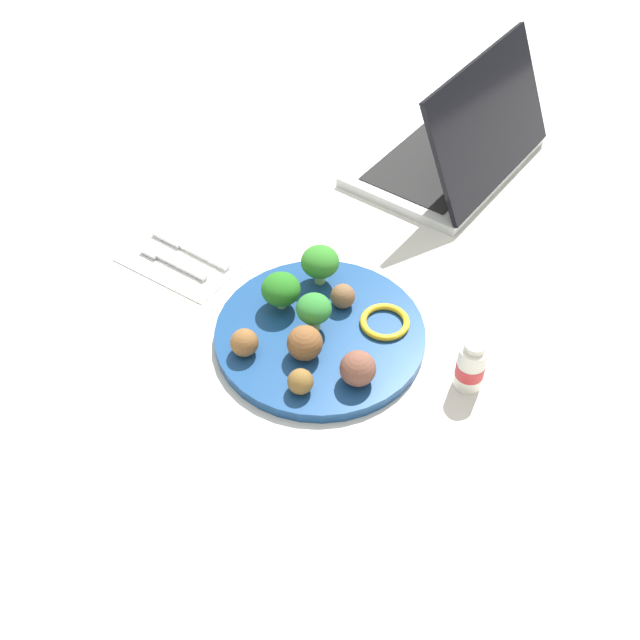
# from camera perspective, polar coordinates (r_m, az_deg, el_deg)

# --- Properties ---
(ground_plane) EXTENTS (4.00, 4.00, 0.00)m
(ground_plane) POSITION_cam_1_polar(r_m,az_deg,el_deg) (1.03, -0.00, -1.40)
(ground_plane) COLOR silver
(plate) EXTENTS (0.28, 0.28, 0.02)m
(plate) POSITION_cam_1_polar(r_m,az_deg,el_deg) (1.02, -0.00, -1.09)
(plate) COLOR navy
(plate) RESTS_ON ground_plane
(broccoli_floret_far_rim) EXTENTS (0.05, 0.05, 0.05)m
(broccoli_floret_far_rim) POSITION_cam_1_polar(r_m,az_deg,el_deg) (0.99, -0.42, 0.82)
(broccoli_floret_far_rim) COLOR #A3BB6C
(broccoli_floret_far_rim) RESTS_ON plate
(broccoli_floret_back_left) EXTENTS (0.05, 0.05, 0.05)m
(broccoli_floret_back_left) POSITION_cam_1_polar(r_m,az_deg,el_deg) (1.02, -2.92, 2.29)
(broccoli_floret_back_left) COLOR #8ECF83
(broccoli_floret_back_left) RESTS_ON plate
(broccoli_floret_mid_left) EXTENTS (0.05, 0.05, 0.06)m
(broccoli_floret_mid_left) POSITION_cam_1_polar(r_m,az_deg,el_deg) (1.06, 0.01, 4.32)
(broccoli_floret_mid_left) COLOR #9ACA73
(broccoli_floret_mid_left) RESTS_ON plate
(meatball_near_rim) EXTENTS (0.03, 0.03, 0.03)m
(meatball_near_rim) POSITION_cam_1_polar(r_m,az_deg,el_deg) (0.94, -1.47, -4.60)
(meatball_near_rim) COLOR brown
(meatball_near_rim) RESTS_ON plate
(meatball_mid_right) EXTENTS (0.03, 0.03, 0.03)m
(meatball_mid_right) POSITION_cam_1_polar(r_m,az_deg,el_deg) (1.03, 1.92, 1.69)
(meatball_mid_right) COLOR brown
(meatball_mid_right) RESTS_ON plate
(meatball_far_rim) EXTENTS (0.05, 0.05, 0.05)m
(meatball_far_rim) POSITION_cam_1_polar(r_m,az_deg,el_deg) (0.94, 2.83, -3.62)
(meatball_far_rim) COLOR brown
(meatball_far_rim) RESTS_ON plate
(meatball_back_right) EXTENTS (0.04, 0.04, 0.04)m
(meatball_back_right) POSITION_cam_1_polar(r_m,az_deg,el_deg) (0.98, -5.64, -1.68)
(meatball_back_right) COLOR brown
(meatball_back_right) RESTS_ON plate
(meatball_center) EXTENTS (0.05, 0.05, 0.05)m
(meatball_center) POSITION_cam_1_polar(r_m,az_deg,el_deg) (0.97, -1.14, -1.73)
(meatball_center) COLOR brown
(meatball_center) RESTS_ON plate
(pepper_ring_front_right) EXTENTS (0.09, 0.09, 0.01)m
(pepper_ring_front_right) POSITION_cam_1_polar(r_m,az_deg,el_deg) (1.02, 4.84, -0.14)
(pepper_ring_front_right) COLOR yellow
(pepper_ring_front_right) RESTS_ON plate
(napkin) EXTENTS (0.17, 0.12, 0.01)m
(napkin) POSITION_cam_1_polar(r_m,az_deg,el_deg) (1.16, -10.14, 4.57)
(napkin) COLOR white
(napkin) RESTS_ON ground_plane
(fork) EXTENTS (0.12, 0.02, 0.01)m
(fork) POSITION_cam_1_polar(r_m,az_deg,el_deg) (1.15, -11.04, 4.39)
(fork) COLOR silver
(fork) RESTS_ON napkin
(knife) EXTENTS (0.15, 0.02, 0.01)m
(knife) POSITION_cam_1_polar(r_m,az_deg,el_deg) (1.17, -9.85, 5.38)
(knife) COLOR white
(knife) RESTS_ON napkin
(yogurt_bottle) EXTENTS (0.04, 0.04, 0.08)m
(yogurt_bottle) POSITION_cam_1_polar(r_m,az_deg,el_deg) (0.97, 11.13, -3.40)
(yogurt_bottle) COLOR white
(yogurt_bottle) RESTS_ON ground_plane
(laptop) EXTENTS (0.24, 0.33, 0.20)m
(laptop) POSITION_cam_1_polar(r_m,az_deg,el_deg) (1.32, 10.11, 12.40)
(laptop) COLOR silver
(laptop) RESTS_ON ground_plane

